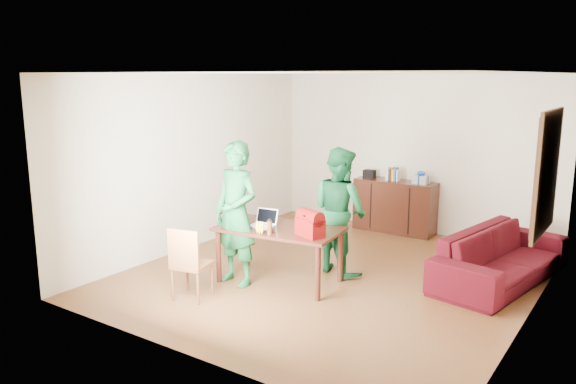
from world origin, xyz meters
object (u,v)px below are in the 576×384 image
Objects in this scene: chair at (192,277)px; person_near at (236,214)px; table at (279,234)px; bottle at (270,227)px; person_far at (340,211)px; sofa at (501,257)px; laptop at (262,223)px; red_bag at (310,226)px.

person_near is at bearing 67.48° from chair.
bottle is at bearing -83.20° from table.
person_far reaches higher than chair.
chair is 0.52× the size of person_far.
person_near is 3.52m from sofa.
chair is 0.99m from person_near.
chair reaches higher than table.
chair is at bearing -93.10° from person_near.
laptop is (0.36, 0.96, 0.52)m from chair.
sofa is (1.95, 0.85, -0.53)m from person_far.
bottle reaches higher than chair.
bottle reaches higher than sofa.
person_near is at bearing -139.25° from laptop.
laptop is at bearing 55.34° from person_near.
laptop is 1.72× the size of bottle.
person_far is 0.75× the size of sofa.
red_bag is (0.09, -0.90, 0.00)m from person_far.
chair is 2.19m from person_far.
person_near reaches higher than red_bag.
table is 8.74× the size of bottle.
chair reaches higher than sofa.
person_far is at bearing 48.86° from chair.
laptop reaches higher than sofa.
person_near is at bearing -148.44° from table.
sofa is (2.97, 2.69, 0.08)m from chair.
table is 0.60m from red_bag.
table is 0.97× the size of person_far.
person_far is at bearing 52.25° from table.
table is 0.26m from laptop.
sofa is at bearing 40.15° from bottle.
table is at bearing -173.29° from red_bag.
table is 0.63m from person_near.
table is 0.90× the size of person_near.
bottle is (0.29, -0.23, 0.05)m from laptop.
table is at bearing 46.22° from person_near.
red_bag reaches higher than sofa.
laptop reaches higher than bottle.
sofa is at bearing 26.84° from table.
chair is at bearing 83.52° from person_far.
laptop is at bearing 75.44° from person_far.
person_near is 9.72× the size of bottle.
red_bag reaches higher than table.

